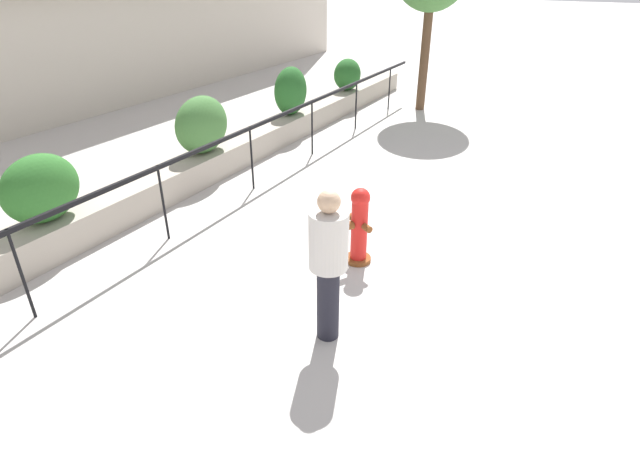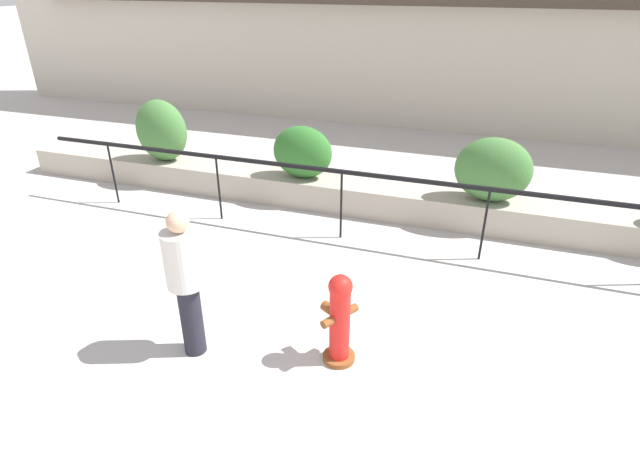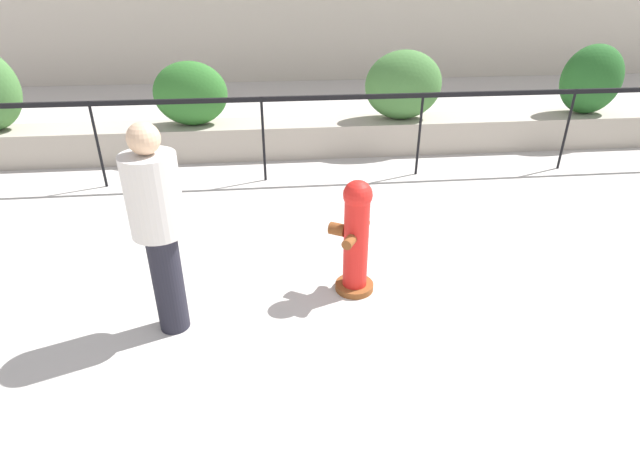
{
  "view_description": "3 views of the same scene",
  "coord_description": "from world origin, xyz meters",
  "px_view_note": "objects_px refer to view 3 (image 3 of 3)",
  "views": [
    {
      "loc": [
        -6.72,
        -0.22,
        3.6
      ],
      "look_at": [
        -1.96,
        2.42,
        0.72
      ],
      "focal_mm": 28.0,
      "sensor_mm": 36.0,
      "label": 1
    },
    {
      "loc": [
        -0.2,
        -1.9,
        3.79
      ],
      "look_at": [
        -2.01,
        3.46,
        0.88
      ],
      "focal_mm": 28.0,
      "sensor_mm": 36.0,
      "label": 2
    },
    {
      "loc": [
        -2.07,
        -1.6,
        2.67
      ],
      "look_at": [
        -1.63,
        2.51,
        0.47
      ],
      "focal_mm": 28.0,
      "sensor_mm": 36.0,
      "label": 3
    }
  ],
  "objects_px": {
    "hedge_bush_2": "(403,85)",
    "pedestrian": "(158,220)",
    "hedge_bush_3": "(592,79)",
    "hedge_bush_1": "(191,94)",
    "fire_hydrant": "(356,237)"
  },
  "relations": [
    {
      "from": "pedestrian",
      "to": "hedge_bush_3",
      "type": "bearing_deg",
      "value": 35.05
    },
    {
      "from": "hedge_bush_1",
      "to": "fire_hydrant",
      "type": "distance_m",
      "value": 4.27
    },
    {
      "from": "hedge_bush_1",
      "to": "hedge_bush_3",
      "type": "xyz_separation_m",
      "value": [
        6.26,
        0.0,
        0.07
      ]
    },
    {
      "from": "hedge_bush_2",
      "to": "pedestrian",
      "type": "distance_m",
      "value": 5.13
    },
    {
      "from": "hedge_bush_2",
      "to": "fire_hydrant",
      "type": "height_order",
      "value": "hedge_bush_2"
    },
    {
      "from": "hedge_bush_2",
      "to": "fire_hydrant",
      "type": "distance_m",
      "value": 4.1
    },
    {
      "from": "hedge_bush_3",
      "to": "fire_hydrant",
      "type": "relative_size",
      "value": 1.0
    },
    {
      "from": "fire_hydrant",
      "to": "pedestrian",
      "type": "xyz_separation_m",
      "value": [
        -1.56,
        -0.38,
        0.44
      ]
    },
    {
      "from": "fire_hydrant",
      "to": "hedge_bush_1",
      "type": "bearing_deg",
      "value": 115.61
    },
    {
      "from": "hedge_bush_1",
      "to": "pedestrian",
      "type": "xyz_separation_m",
      "value": [
        0.27,
        -4.2,
        0.02
      ]
    },
    {
      "from": "hedge_bush_2",
      "to": "fire_hydrant",
      "type": "xyz_separation_m",
      "value": [
        -1.38,
        -3.83,
        -0.47
      ]
    },
    {
      "from": "hedge_bush_1",
      "to": "fire_hydrant",
      "type": "bearing_deg",
      "value": -64.39
    },
    {
      "from": "hedge_bush_3",
      "to": "fire_hydrant",
      "type": "distance_m",
      "value": 5.88
    },
    {
      "from": "hedge_bush_1",
      "to": "fire_hydrant",
      "type": "xyz_separation_m",
      "value": [
        1.84,
        -3.83,
        -0.41
      ]
    },
    {
      "from": "hedge_bush_2",
      "to": "fire_hydrant",
      "type": "bearing_deg",
      "value": -109.78
    }
  ]
}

